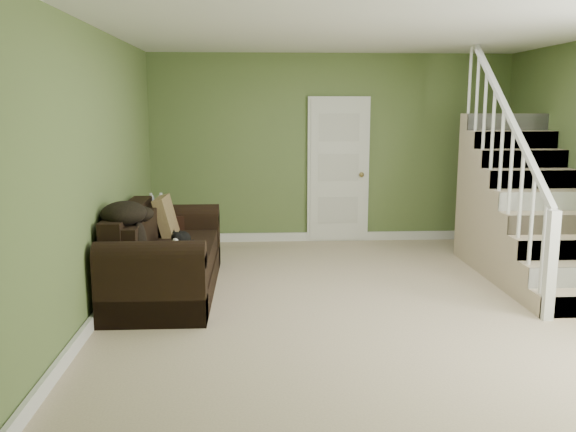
{
  "coord_description": "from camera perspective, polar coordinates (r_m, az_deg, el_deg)",
  "views": [
    {
      "loc": [
        -1.05,
        -5.72,
        1.9
      ],
      "look_at": [
        -0.73,
        0.26,
        0.81
      ],
      "focal_mm": 38.0,
      "sensor_mm": 36.0,
      "label": 1
    }
  ],
  "objects": [
    {
      "name": "floor",
      "position": [
        6.11,
        7.08,
        -7.87
      ],
      "size": [
        5.0,
        5.5,
        0.01
      ],
      "primitive_type": "cube",
      "color": "tan",
      "rests_on": "ground"
    },
    {
      "name": "baseboard_back",
      "position": [
        8.7,
        3.96,
        -1.92
      ],
      "size": [
        5.0,
        0.04,
        0.12
      ],
      "primitive_type": "cube",
      "color": "white",
      "rests_on": "floor"
    },
    {
      "name": "staircase",
      "position": [
        7.45,
        21.13,
        -0.11
      ],
      "size": [
        1.0,
        2.51,
        2.82
      ],
      "color": "tan",
      "rests_on": "floor"
    },
    {
      "name": "ceiling",
      "position": [
        5.85,
        7.67,
        17.1
      ],
      "size": [
        5.0,
        5.5,
        0.01
      ],
      "primitive_type": "cube",
      "color": "white",
      "rests_on": "wall_back"
    },
    {
      "name": "cat",
      "position": [
        6.26,
        -9.93,
        -2.2
      ],
      "size": [
        0.22,
        0.46,
        0.22
      ],
      "rotation": [
        0.0,
        0.0,
        -0.18
      ],
      "color": "black",
      "rests_on": "sofa"
    },
    {
      "name": "banana",
      "position": [
        6.03,
        -10.68,
        -3.25
      ],
      "size": [
        0.18,
        0.2,
        0.06
      ],
      "primitive_type": "ellipsoid",
      "rotation": [
        0.0,
        0.0,
        0.71
      ],
      "color": "yellow",
      "rests_on": "sofa"
    },
    {
      "name": "side_table",
      "position": [
        7.47,
        -11.79,
        -2.06
      ],
      "size": [
        0.62,
        0.62,
        0.86
      ],
      "rotation": [
        0.0,
        0.0,
        0.18
      ],
      "color": "black",
      "rests_on": "floor"
    },
    {
      "name": "wall_left",
      "position": [
        5.93,
        -17.22,
        4.05
      ],
      "size": [
        0.04,
        5.5,
        2.6
      ],
      "primitive_type": "cube",
      "color": "#5D743E",
      "rests_on": "floor"
    },
    {
      "name": "wall_back",
      "position": [
        8.55,
        4.04,
        6.27
      ],
      "size": [
        5.0,
        0.04,
        2.6
      ],
      "primitive_type": "cube",
      "color": "#5D743E",
      "rests_on": "floor"
    },
    {
      "name": "throw_blanket",
      "position": [
        5.88,
        -15.12,
        0.23
      ],
      "size": [
        0.53,
        0.63,
        0.22
      ],
      "primitive_type": "ellipsoid",
      "rotation": [
        0.0,
        0.0,
        -0.26
      ],
      "color": "black",
      "rests_on": "sofa"
    },
    {
      "name": "throw_pillow",
      "position": [
        6.94,
        -11.32,
        -0.13
      ],
      "size": [
        0.25,
        0.48,
        0.48
      ],
      "primitive_type": "cube",
      "rotation": [
        0.0,
        -0.24,
        -0.04
      ],
      "color": "#4E361F",
      "rests_on": "sofa"
    },
    {
      "name": "sofa",
      "position": [
        6.41,
        -11.65,
        -4.04
      ],
      "size": [
        0.96,
        2.22,
        0.88
      ],
      "color": "black",
      "rests_on": "floor"
    },
    {
      "name": "baseboard_left",
      "position": [
        6.17,
        -16.33,
        -7.47
      ],
      "size": [
        0.04,
        5.5,
        0.12
      ],
      "primitive_type": "cube",
      "color": "white",
      "rests_on": "floor"
    },
    {
      "name": "door",
      "position": [
        8.55,
        4.73,
        4.28
      ],
      "size": [
        0.86,
        0.12,
        2.02
      ],
      "color": "white",
      "rests_on": "floor"
    },
    {
      "name": "wall_front",
      "position": [
        3.2,
        16.2,
        -0.9
      ],
      "size": [
        5.0,
        0.04,
        2.6
      ],
      "primitive_type": "cube",
      "color": "#5D743E",
      "rests_on": "floor"
    }
  ]
}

